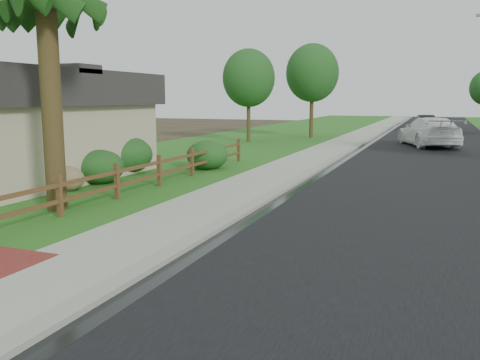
% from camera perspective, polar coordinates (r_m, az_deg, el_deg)
% --- Properties ---
extents(ground, '(120.00, 120.00, 0.00)m').
position_cam_1_polar(ground, '(9.07, -13.63, -10.09)').
color(ground, '#332D1B').
extents(road, '(8.00, 90.00, 0.02)m').
position_cam_1_polar(road, '(42.08, 20.86, 4.57)').
color(road, black).
rests_on(road, ground).
extents(curb, '(0.40, 90.00, 0.12)m').
position_cam_1_polar(curb, '(42.32, 15.15, 4.94)').
color(curb, gray).
rests_on(curb, ground).
extents(wet_gutter, '(0.50, 90.00, 0.00)m').
position_cam_1_polar(wet_gutter, '(42.29, 15.62, 4.87)').
color(wet_gutter, black).
rests_on(wet_gutter, road).
extents(sidewalk, '(2.20, 90.00, 0.10)m').
position_cam_1_polar(sidewalk, '(42.48, 13.40, 5.01)').
color(sidewalk, '#A7A491').
rests_on(sidewalk, ground).
extents(grass_strip, '(1.60, 90.00, 0.06)m').
position_cam_1_polar(grass_strip, '(42.79, 10.88, 5.10)').
color(grass_strip, '#265819').
rests_on(grass_strip, ground).
extents(lawn_near, '(9.00, 90.00, 0.04)m').
position_cam_1_polar(lawn_near, '(44.03, 4.18, 5.34)').
color(lawn_near, '#265819').
rests_on(lawn_near, ground).
extents(ranch_fence, '(0.12, 16.92, 1.10)m').
position_cam_1_polar(ranch_fence, '(16.06, -11.22, 0.65)').
color(ranch_fence, '#442816').
rests_on(ranch_fence, ground).
extents(white_suv, '(4.38, 6.61, 1.78)m').
position_cam_1_polar(white_suv, '(33.43, 20.45, 5.10)').
color(white_suv, white).
rests_on(white_suv, road).
extents(dark_car_mid, '(2.79, 4.64, 1.48)m').
position_cam_1_polar(dark_car_mid, '(46.43, 21.41, 5.84)').
color(dark_car_mid, black).
rests_on(dark_car_mid, road).
extents(dark_car_far, '(2.22, 4.24, 1.33)m').
position_cam_1_polar(dark_car_far, '(52.33, 20.20, 6.14)').
color(dark_car_far, black).
rests_on(dark_car_far, road).
extents(boulder, '(1.50, 1.33, 0.82)m').
position_cam_1_polar(boulder, '(17.10, -18.92, 0.14)').
color(boulder, brown).
rests_on(boulder, ground).
extents(shrub_b, '(2.15, 2.15, 1.20)m').
position_cam_1_polar(shrub_b, '(18.22, -15.51, 1.42)').
color(shrub_b, '#1E4719').
rests_on(shrub_b, ground).
extents(shrub_c, '(1.89, 1.89, 1.24)m').
position_cam_1_polar(shrub_c, '(21.09, -3.70, 2.81)').
color(shrub_c, '#1E4719').
rests_on(shrub_c, ground).
extents(shrub_d, '(2.26, 2.26, 1.50)m').
position_cam_1_polar(shrub_d, '(20.51, -12.85, 2.79)').
color(shrub_d, '#1E4719').
rests_on(shrub_d, ground).
extents(tree_near_left, '(3.50, 3.50, 6.20)m').
position_cam_1_polar(tree_near_left, '(34.40, 0.98, 11.36)').
color(tree_near_left, '#3A2B17').
rests_on(tree_near_left, ground).
extents(tree_mid_left, '(3.86, 3.86, 6.91)m').
position_cam_1_polar(tree_mid_left, '(38.37, 8.12, 11.80)').
color(tree_mid_left, '#3A2B17').
rests_on(tree_mid_left, ground).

